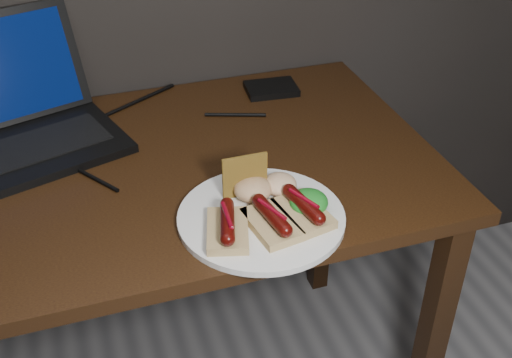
% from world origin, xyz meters
% --- Properties ---
extents(desk, '(1.40, 0.70, 0.75)m').
position_xyz_m(desk, '(0.00, 1.38, 0.66)').
color(desk, '#35200D').
rests_on(desk, ground).
extents(laptop, '(0.48, 0.43, 0.25)m').
position_xyz_m(laptop, '(-0.14, 1.56, 0.81)').
color(laptop, black).
rests_on(laptop, desk).
extents(hard_drive, '(0.13, 0.10, 0.02)m').
position_xyz_m(hard_drive, '(0.46, 1.62, 0.76)').
color(hard_drive, black).
rests_on(hard_drive, desk).
extents(desk_cables, '(0.88, 0.42, 0.01)m').
position_xyz_m(desk_cables, '(-0.02, 1.53, 0.75)').
color(desk_cables, black).
rests_on(desk_cables, desk).
extents(plate, '(0.39, 0.39, 0.01)m').
position_xyz_m(plate, '(0.27, 1.15, 0.76)').
color(plate, white).
rests_on(plate, desk).
extents(bread_sausage_left, '(0.10, 0.13, 0.04)m').
position_xyz_m(bread_sausage_left, '(0.20, 1.11, 0.78)').
color(bread_sausage_left, '#CCBA78').
rests_on(bread_sausage_left, plate).
extents(bread_sausage_center, '(0.09, 0.12, 0.04)m').
position_xyz_m(bread_sausage_center, '(0.28, 1.11, 0.78)').
color(bread_sausage_center, '#CCBA78').
rests_on(bread_sausage_center, plate).
extents(bread_sausage_right, '(0.09, 0.13, 0.04)m').
position_xyz_m(bread_sausage_right, '(0.34, 1.12, 0.78)').
color(bread_sausage_right, '#CCBA78').
rests_on(bread_sausage_right, plate).
extents(crispbread, '(0.08, 0.01, 0.08)m').
position_xyz_m(crispbread, '(0.27, 1.21, 0.80)').
color(crispbread, olive).
rests_on(crispbread, plate).
extents(salad_greens, '(0.07, 0.07, 0.04)m').
position_xyz_m(salad_greens, '(0.36, 1.13, 0.78)').
color(salad_greens, '#136315').
rests_on(salad_greens, plate).
extents(salsa_mound, '(0.07, 0.07, 0.04)m').
position_xyz_m(salsa_mound, '(0.28, 1.20, 0.78)').
color(salsa_mound, maroon).
rests_on(salsa_mound, plate).
extents(coleslaw_mound, '(0.06, 0.06, 0.04)m').
position_xyz_m(coleslaw_mound, '(0.33, 1.20, 0.78)').
color(coleslaw_mound, beige).
rests_on(coleslaw_mound, plate).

